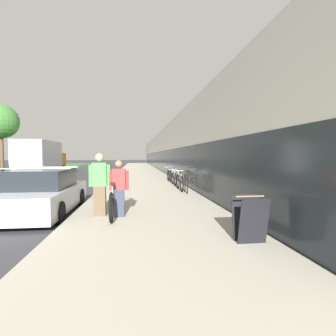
# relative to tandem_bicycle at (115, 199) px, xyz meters

# --- Properties ---
(sidewalk_slab) EXTENTS (4.56, 70.00, 0.16)m
(sidewalk_slab) POSITION_rel_tandem_bicycle_xyz_m (1.07, 18.65, -0.49)
(sidewalk_slab) COLOR #B2AA99
(sidewalk_slab) RESTS_ON ground
(storefront_facade) EXTENTS (10.01, 70.00, 4.61)m
(storefront_facade) POSITION_rel_tandem_bicycle_xyz_m (8.38, 26.65, 1.74)
(storefront_facade) COLOR #BCB7AD
(storefront_facade) RESTS_ON ground
(lawn_strip) EXTENTS (6.07, 70.00, 0.03)m
(lawn_strip) POSITION_rel_tandem_bicycle_xyz_m (-12.62, 22.65, -0.55)
(lawn_strip) COLOR #3D7533
(lawn_strip) RESTS_ON ground
(tandem_bicycle) EXTENTS (0.52, 2.91, 0.97)m
(tandem_bicycle) POSITION_rel_tandem_bicycle_xyz_m (0.00, 0.00, 0.00)
(tandem_bicycle) COLOR black
(tandem_bicycle) RESTS_ON sidewalk_slab
(person_rider) EXTENTS (0.52, 0.21, 1.54)m
(person_rider) POSITION_rel_tandem_bicycle_xyz_m (0.15, -0.37, 0.37)
(person_rider) COLOR #33384C
(person_rider) RESTS_ON sidewalk_slab
(person_bystander) EXTENTS (0.59, 0.23, 1.73)m
(person_bystander) POSITION_rel_tandem_bicycle_xyz_m (-0.39, -0.20, 0.46)
(person_bystander) COLOR brown
(person_bystander) RESTS_ON sidewalk_slab
(bike_rack_hoop) EXTENTS (0.05, 0.60, 0.84)m
(bike_rack_hoop) POSITION_rel_tandem_bicycle_xyz_m (2.83, 3.82, 0.10)
(bike_rack_hoop) COLOR black
(bike_rack_hoop) RESTS_ON sidewalk_slab
(cruiser_bike_nearest) EXTENTS (0.52, 1.86, 0.93)m
(cruiser_bike_nearest) POSITION_rel_tandem_bicycle_xyz_m (2.71, 4.76, -0.02)
(cruiser_bike_nearest) COLOR black
(cruiser_bike_nearest) RESTS_ON sidewalk_slab
(cruiser_bike_middle) EXTENTS (0.52, 1.78, 0.89)m
(cruiser_bike_middle) POSITION_rel_tandem_bicycle_xyz_m (2.76, 7.11, -0.03)
(cruiser_bike_middle) COLOR black
(cruiser_bike_middle) RESTS_ON sidewalk_slab
(cruiser_bike_farthest) EXTENTS (0.52, 1.72, 0.93)m
(cruiser_bike_farthest) POSITION_rel_tandem_bicycle_xyz_m (2.76, 9.24, -0.02)
(cruiser_bike_farthest) COLOR black
(cruiser_bike_farthest) RESTS_ON sidewalk_slab
(sandwich_board_sign) EXTENTS (0.56, 0.56, 0.90)m
(sandwich_board_sign) POSITION_rel_tandem_bicycle_xyz_m (2.78, -2.83, 0.04)
(sandwich_board_sign) COLOR black
(sandwich_board_sign) RESTS_ON sidewalk_slab
(parked_sedan_curbside) EXTENTS (1.97, 4.48, 1.46)m
(parked_sedan_curbside) POSITION_rel_tandem_bicycle_xyz_m (-2.30, 0.99, 0.07)
(parked_sedan_curbside) COLOR silver
(parked_sedan_curbside) RESTS_ON ground
(moving_truck) EXTENTS (2.53, 7.46, 3.11)m
(moving_truck) POSITION_rel_tandem_bicycle_xyz_m (-7.85, 17.26, 1.00)
(moving_truck) COLOR orange
(moving_truck) RESTS_ON ground
(street_tree_far) EXTENTS (2.91, 2.91, 6.26)m
(street_tree_far) POSITION_rel_tandem_bicycle_xyz_m (-10.96, 16.87, 4.20)
(street_tree_far) COLOR brown
(street_tree_far) RESTS_ON ground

